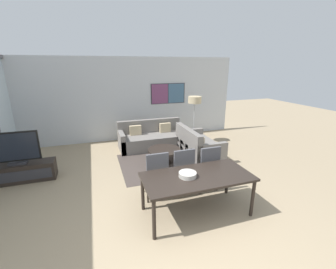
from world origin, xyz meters
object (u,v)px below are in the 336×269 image
(dining_chair_left, at_px, (156,173))
(floor_lamp, at_px, (195,102))
(sofa_side, at_px, (197,147))
(tv_console, at_px, (20,172))
(dining_table, at_px, (197,179))
(dining_chair_right, at_px, (207,166))
(sofa_main, at_px, (152,138))
(dining_chair_centre, at_px, (182,169))
(television, at_px, (15,149))
(coffee_table, at_px, (164,153))
(fruit_bowl, at_px, (188,174))

(dining_chair_left, height_order, floor_lamp, floor_lamp)
(sofa_side, xyz_separation_m, floor_lamp, (0.42, 1.13, 1.09))
(tv_console, xyz_separation_m, dining_table, (3.28, -2.31, 0.45))
(dining_table, xyz_separation_m, dining_chair_right, (0.54, 0.65, -0.13))
(sofa_main, relative_size, dining_table, 1.10)
(dining_chair_left, bearing_deg, dining_chair_centre, 1.00)
(television, relative_size, dining_chair_left, 0.99)
(sofa_side, relative_size, dining_chair_right, 1.58)
(dining_chair_right, bearing_deg, dining_table, -129.96)
(dining_table, bearing_deg, floor_lamp, 65.97)
(sofa_side, xyz_separation_m, dining_table, (-1.15, -2.39, 0.39))
(coffee_table, distance_m, dining_chair_right, 1.63)
(dining_table, height_order, dining_chair_centre, dining_chair_centre)
(floor_lamp, bearing_deg, dining_chair_right, -109.66)
(dining_chair_left, relative_size, floor_lamp, 0.63)
(coffee_table, distance_m, floor_lamp, 2.24)
(tv_console, bearing_deg, coffee_table, -1.83)
(tv_console, relative_size, dining_chair_left, 1.49)
(sofa_side, relative_size, dining_chair_left, 1.58)
(television, xyz_separation_m, dining_chair_centre, (3.28, -1.62, -0.26))
(coffee_table, height_order, dining_table, dining_table)
(coffee_table, height_order, dining_chair_right, dining_chair_right)
(tv_console, distance_m, floor_lamp, 5.13)
(fruit_bowl, bearing_deg, dining_table, -7.29)
(sofa_main, xyz_separation_m, dining_chair_centre, (-0.11, -2.85, 0.26))
(dining_table, height_order, dining_chair_left, dining_chair_left)
(coffee_table, bearing_deg, tv_console, 178.17)
(sofa_main, xyz_separation_m, dining_chair_right, (0.44, -2.90, 0.26))
(dining_chair_right, xyz_separation_m, floor_lamp, (1.02, 2.87, 0.84))
(sofa_side, bearing_deg, dining_chair_right, 160.73)
(dining_table, bearing_deg, dining_chair_centre, 90.00)
(tv_console, relative_size, television, 1.51)
(sofa_main, height_order, dining_chair_left, dining_chair_left)
(dining_chair_left, xyz_separation_m, dining_chair_centre, (0.54, 0.01, 0.00))
(dining_chair_left, xyz_separation_m, dining_chair_right, (1.09, -0.03, 0.00))
(coffee_table, relative_size, dining_chair_centre, 0.88)
(tv_console, relative_size, dining_chair_centre, 1.49)
(television, distance_m, dining_table, 4.01)
(sofa_main, distance_m, dining_chair_left, 2.95)
(dining_chair_right, bearing_deg, fruit_bowl, -138.78)
(sofa_side, bearing_deg, fruit_bowl, 150.78)
(dining_chair_centre, bearing_deg, dining_chair_left, -179.00)
(tv_console, height_order, sofa_main, sofa_main)
(tv_console, distance_m, fruit_bowl, 3.90)
(sofa_side, xyz_separation_m, dining_chair_left, (-1.69, -1.71, 0.26))
(television, bearing_deg, dining_table, -35.11)
(tv_console, xyz_separation_m, dining_chair_centre, (3.28, -1.62, 0.32))
(television, height_order, sofa_side, television)
(television, height_order, sofa_main, television)
(sofa_main, bearing_deg, tv_console, -159.92)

